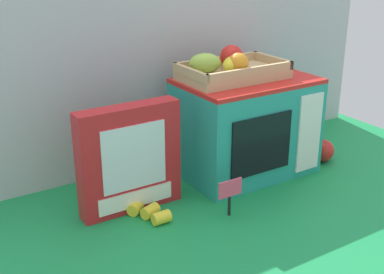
# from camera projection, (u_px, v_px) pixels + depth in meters

# --- Properties ---
(ground_plane) EXTENTS (1.70, 1.70, 0.00)m
(ground_plane) POSITION_uv_depth(u_px,v_px,m) (198.00, 187.00, 1.47)
(ground_plane) COLOR #198C47
(ground_plane) RESTS_ON ground
(display_back_panel) EXTENTS (1.61, 0.03, 0.56)m
(display_back_panel) POSITION_uv_depth(u_px,v_px,m) (157.00, 76.00, 1.55)
(display_back_panel) COLOR #B7BABF
(display_back_panel) RESTS_ON ground
(toy_microwave) EXTENTS (0.39, 0.26, 0.29)m
(toy_microwave) POSITION_uv_depth(u_px,v_px,m) (246.00, 126.00, 1.52)
(toy_microwave) COLOR teal
(toy_microwave) RESTS_ON ground
(food_groups_crate) EXTENTS (0.30, 0.17, 0.09)m
(food_groups_crate) POSITION_uv_depth(u_px,v_px,m) (230.00, 69.00, 1.46)
(food_groups_crate) COLOR tan
(food_groups_crate) RESTS_ON toy_microwave
(cookie_set_box) EXTENTS (0.27, 0.06, 0.28)m
(cookie_set_box) POSITION_uv_depth(u_px,v_px,m) (130.00, 159.00, 1.31)
(cookie_set_box) COLOR red
(cookie_set_box) RESTS_ON ground
(price_sign) EXTENTS (0.07, 0.01, 0.10)m
(price_sign) POSITION_uv_depth(u_px,v_px,m) (230.00, 192.00, 1.30)
(price_sign) COLOR black
(price_sign) RESTS_ON ground
(loose_toy_banana) EXTENTS (0.08, 0.12, 0.03)m
(loose_toy_banana) POSITION_uv_depth(u_px,v_px,m) (149.00, 212.00, 1.30)
(loose_toy_banana) COLOR yellow
(loose_toy_banana) RESTS_ON ground
(loose_toy_apple) EXTENTS (0.07, 0.07, 0.07)m
(loose_toy_apple) POSITION_uv_depth(u_px,v_px,m) (323.00, 151.00, 1.63)
(loose_toy_apple) COLOR red
(loose_toy_apple) RESTS_ON ground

